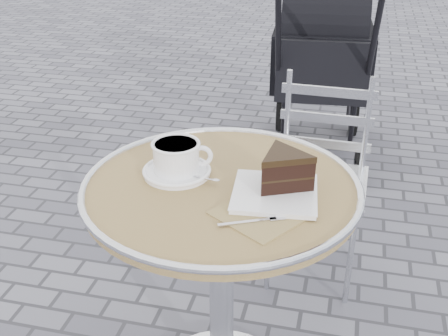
% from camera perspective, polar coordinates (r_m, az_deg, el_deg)
% --- Properties ---
extents(cafe_table, '(0.72, 0.72, 0.74)m').
position_cam_1_polar(cafe_table, '(1.52, -0.27, -7.13)').
color(cafe_table, silver).
rests_on(cafe_table, ground).
extents(cappuccino_set, '(0.20, 0.17, 0.09)m').
position_cam_1_polar(cappuccino_set, '(1.47, -4.77, 0.78)').
color(cappuccino_set, white).
rests_on(cappuccino_set, cafe_table).
extents(cake_plate_set, '(0.25, 0.32, 0.11)m').
position_cam_1_polar(cake_plate_set, '(1.37, 5.85, -0.77)').
color(cake_plate_set, '#937850').
rests_on(cake_plate_set, cafe_table).
extents(bistro_chair, '(0.37, 0.37, 0.79)m').
position_cam_1_polar(bistro_chair, '(2.17, 9.94, 1.33)').
color(bistro_chair, silver).
rests_on(bistro_chair, ground).
extents(baby_stroller, '(0.57, 1.10, 1.11)m').
position_cam_1_polar(baby_stroller, '(3.19, 9.86, 10.11)').
color(baby_stroller, black).
rests_on(baby_stroller, ground).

